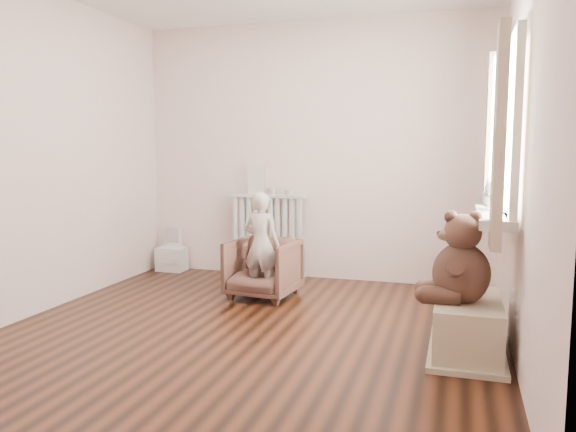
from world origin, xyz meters
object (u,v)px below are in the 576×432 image
(teddy_bear, at_px, (462,254))
(toy_vanity, at_px, (171,246))
(child, at_px, (261,244))
(toy_bench, at_px, (467,324))
(armchair, at_px, (263,268))
(plush_cat, at_px, (492,195))
(radiator, at_px, (267,240))

(teddy_bear, bearing_deg, toy_vanity, 145.02)
(child, xyz_separation_m, toy_bench, (1.74, -0.89, -0.29))
(toy_vanity, distance_m, child, 1.57)
(armchair, xyz_separation_m, plush_cat, (1.88, -0.44, 0.74))
(radiator, xyz_separation_m, teddy_bear, (1.92, -1.80, 0.28))
(toy_vanity, distance_m, plush_cat, 3.50)
(radiator, height_order, teddy_bear, teddy_bear)
(armchair, xyz_separation_m, child, (-0.00, -0.05, 0.22))
(child, bearing_deg, radiator, -67.56)
(child, distance_m, teddy_bear, 1.95)
(radiator, bearing_deg, toy_vanity, -178.43)
(radiator, distance_m, child, 0.87)
(armchair, height_order, teddy_bear, teddy_bear)
(radiator, height_order, plush_cat, plush_cat)
(child, bearing_deg, toy_bench, 159.33)
(armchair, height_order, plush_cat, plush_cat)
(radiator, distance_m, plush_cat, 2.52)
(toy_vanity, xyz_separation_m, armchair, (1.33, -0.76, -0.01))
(armchair, bearing_deg, toy_vanity, 156.97)
(toy_bench, bearing_deg, child, 152.83)
(toy_vanity, relative_size, armchair, 0.81)
(child, bearing_deg, armchair, -83.50)
(radiator, xyz_separation_m, plush_cat, (2.12, -1.23, 0.61))
(radiator, relative_size, armchair, 1.49)
(radiator, distance_m, toy_bench, 2.63)
(toy_bench, distance_m, teddy_bear, 0.48)
(child, bearing_deg, plush_cat, 174.63)
(radiator, relative_size, child, 0.92)
(plush_cat, bearing_deg, toy_vanity, 177.38)
(toy_vanity, relative_size, child, 0.50)
(toy_bench, bearing_deg, plush_cat, 74.28)
(armchair, distance_m, plush_cat, 2.06)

